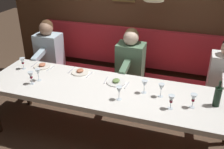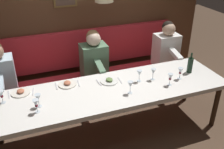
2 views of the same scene
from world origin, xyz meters
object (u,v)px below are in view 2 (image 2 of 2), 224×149
diner_near (94,57)px  wine_glass_5 (1,94)px  wine_glass_6 (36,103)px  dining_table (111,93)px  wine_bottle (190,65)px  wine_glass_2 (180,71)px  diner_nearest (167,45)px  wine_glass_7 (139,74)px  wine_glass_0 (38,98)px  wine_glass_1 (130,85)px  wine_glass_4 (170,77)px  wine_glass_3 (153,72)px  diner_middle (0,71)px

diner_near → wine_glass_5: bearing=118.1°
diner_near → wine_glass_6: size_ratio=4.82×
diner_near → wine_glass_5: 1.53m
dining_table → diner_near: 0.89m
wine_bottle → wine_glass_2: bearing=115.7°
wine_bottle → diner_nearest: bearing=-8.7°
wine_glass_6 → wine_glass_7: bearing=-80.6°
wine_glass_0 → wine_glass_5: same height
wine_glass_6 → wine_glass_7: size_ratio=1.00×
wine_glass_7 → diner_near: bearing=24.9°
dining_table → wine_glass_1: wine_glass_1 is taller
diner_nearest → wine_glass_4: (-1.06, 0.59, 0.04)m
wine_glass_2 → wine_glass_7: same height
diner_nearest → wine_glass_7: (-0.83, 0.92, 0.04)m
wine_glass_2 → wine_bottle: wine_bottle is taller
wine_glass_0 → wine_glass_3: bearing=-86.2°
dining_table → diner_near: (0.88, -0.04, 0.13)m
diner_nearest → wine_glass_3: (-0.85, 0.73, 0.04)m
diner_near → wine_glass_0: bearing=134.8°
wine_glass_6 → diner_nearest: bearing=-65.3°
diner_near → wine_glass_4: 1.28m
diner_middle → wine_glass_6: bearing=-159.8°
diner_nearest → wine_glass_7: size_ratio=4.82×
wine_glass_5 → wine_glass_7: size_ratio=1.00×
dining_table → diner_middle: 1.61m
wine_glass_2 → diner_nearest: bearing=-21.1°
wine_glass_3 → wine_glass_0: bearing=93.8°
wine_glass_5 → wine_glass_4: bearing=-99.2°
wine_glass_3 → diner_middle: bearing=66.6°
diner_near → wine_glass_5: (-0.72, 1.35, 0.04)m
wine_glass_2 → wine_glass_4: 0.24m
wine_glass_1 → wine_glass_5: same height
wine_glass_1 → wine_glass_0: bearing=84.5°
diner_nearest → dining_table: bearing=123.2°
dining_table → wine_bottle: (0.04, -1.22, 0.17)m
wine_glass_2 → wine_glass_7: size_ratio=1.00×
diner_middle → wine_glass_5: (-0.72, -0.03, 0.04)m
wine_glass_1 → wine_glass_7: size_ratio=1.00×
wine_glass_7 → wine_bottle: wine_bottle is taller
wine_bottle → diner_middle: bearing=71.7°
wine_glass_4 → wine_glass_5: same height
wine_glass_0 → wine_glass_3: size_ratio=1.00×
wine_glass_2 → wine_glass_6: same height
diner_near → diner_nearest: bearing=-90.0°
wine_glass_6 → diner_near: bearing=-43.2°
dining_table → wine_glass_3: size_ratio=19.04×
diner_middle → wine_glass_5: 0.72m
diner_near → wine_glass_6: (-1.05, 0.99, 0.04)m
wine_glass_1 → wine_glass_4: (-0.00, -0.57, -0.00)m
wine_glass_2 → wine_glass_7: 0.57m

